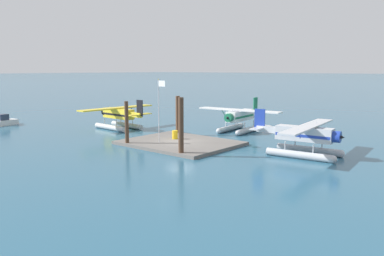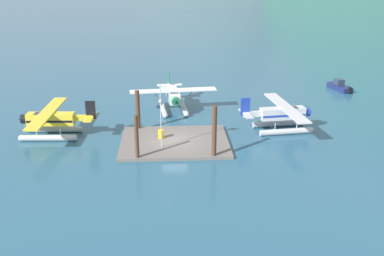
# 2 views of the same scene
# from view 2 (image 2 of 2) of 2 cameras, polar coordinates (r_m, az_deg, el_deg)

# --- Properties ---
(ground_plane) EXTENTS (1200.00, 1200.00, 0.00)m
(ground_plane) POSITION_cam_2_polar(r_m,az_deg,el_deg) (44.16, -2.27, -1.99)
(ground_plane) COLOR #285670
(dock_platform) EXTENTS (10.72, 8.48, 0.30)m
(dock_platform) POSITION_cam_2_polar(r_m,az_deg,el_deg) (44.11, -2.27, -1.81)
(dock_platform) COLOR #66605B
(dock_platform) RESTS_ON ground
(piling_near_left) EXTENTS (0.37, 0.37, 4.36)m
(piling_near_left) POSITION_cam_2_polar(r_m,az_deg,el_deg) (39.88, -7.18, -1.31)
(piling_near_left) COLOR #4C3323
(piling_near_left) RESTS_ON ground
(piling_near_right) EXTENTS (0.45, 0.45, 5.07)m
(piling_near_right) POSITION_cam_2_polar(r_m,az_deg,el_deg) (39.90, 2.89, -0.61)
(piling_near_right) COLOR #4C3323
(piling_near_right) RESTS_ON ground
(piling_far_left) EXTENTS (0.48, 0.48, 4.44)m
(piling_far_left) POSITION_cam_2_polar(r_m,az_deg,el_deg) (47.15, -7.04, 2.22)
(piling_far_left) COLOR #4C3323
(piling_far_left) RESTS_ON ground
(flagpole) EXTENTS (0.95, 0.10, 6.20)m
(flagpole) POSITION_cam_2_polar(r_m,az_deg,el_deg) (41.19, -3.91, 2.43)
(flagpole) COLOR silver
(flagpole) RESTS_ON dock_platform
(fuel_drum) EXTENTS (0.62, 0.62, 0.88)m
(fuel_drum) POSITION_cam_2_polar(r_m,az_deg,el_deg) (44.58, -4.04, -0.78)
(fuel_drum) COLOR gold
(fuel_drum) RESTS_ON dock_platform
(seaplane_yellow_port_fwd) EXTENTS (7.98, 10.45, 3.84)m
(seaplane_yellow_port_fwd) POSITION_cam_2_polar(r_m,az_deg,el_deg) (47.61, -17.81, 0.73)
(seaplane_yellow_port_fwd) COLOR #B7BABF
(seaplane_yellow_port_fwd) RESTS_ON ground
(seaplane_silver_stbd_fwd) EXTENTS (7.95, 10.49, 3.84)m
(seaplane_silver_stbd_fwd) POSITION_cam_2_polar(r_m,az_deg,el_deg) (48.00, 11.66, 1.47)
(seaplane_silver_stbd_fwd) COLOR #B7BABF
(seaplane_silver_stbd_fwd) RESTS_ON ground
(seaplane_white_bow_centre) EXTENTS (10.49, 7.96, 3.84)m
(seaplane_white_bow_centre) POSITION_cam_2_polar(r_m,az_deg,el_deg) (53.67, -2.46, 3.91)
(seaplane_white_bow_centre) COLOR #B7BABF
(seaplane_white_bow_centre) RESTS_ON ground
(boat_navy_open_east) EXTENTS (2.47, 4.80, 1.50)m
(boat_navy_open_east) POSITION_cam_2_polar(r_m,az_deg,el_deg) (66.41, 18.52, 5.14)
(boat_navy_open_east) COLOR navy
(boat_navy_open_east) RESTS_ON ground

